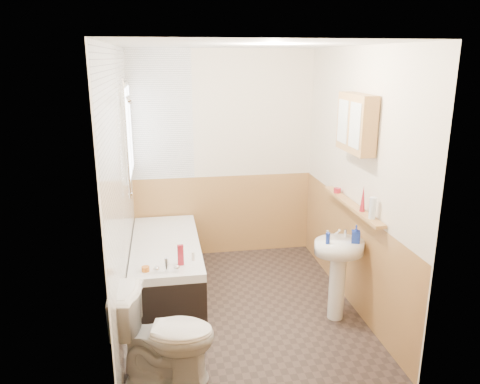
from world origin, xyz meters
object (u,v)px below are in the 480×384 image
medicine_cabinet (356,123)px  toilet (166,335)px  sink (338,263)px  pine_shelf (352,205)px  bathtub (167,264)px

medicine_cabinet → toilet: bearing=-155.0°
sink → pine_shelf: (0.20, 0.25, 0.48)m
pine_shelf → medicine_cabinet: 0.79m
pine_shelf → bathtub: bearing=160.5°
toilet → bathtub: bearing=10.4°
sink → medicine_cabinet: size_ratio=1.53×
toilet → pine_shelf: (1.80, 0.86, 0.67)m
bathtub → toilet: toilet is taller
bathtub → sink: 1.82m
pine_shelf → medicine_cabinet: (-0.03, -0.04, 0.79)m
toilet → pine_shelf: bearing=-52.8°
sink → medicine_cabinet: (0.17, 0.21, 1.27)m
bathtub → medicine_cabinet: size_ratio=2.87×
sink → pine_shelf: size_ratio=0.71×
bathtub → pine_shelf: bearing=-19.5°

